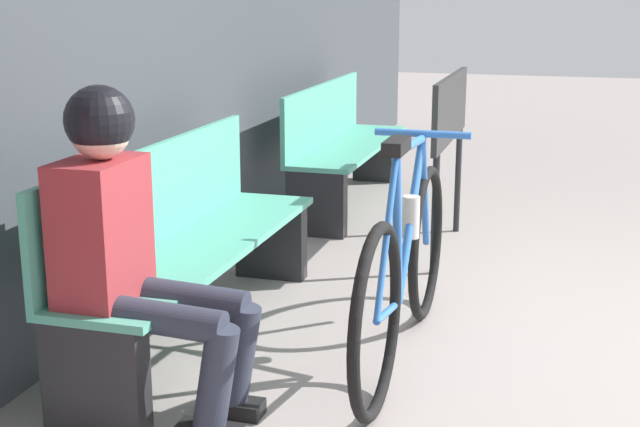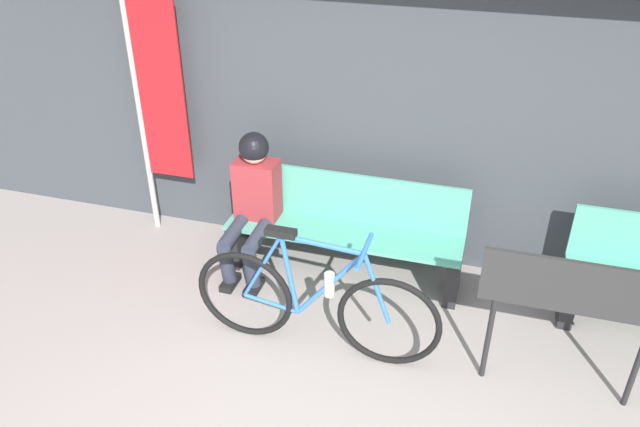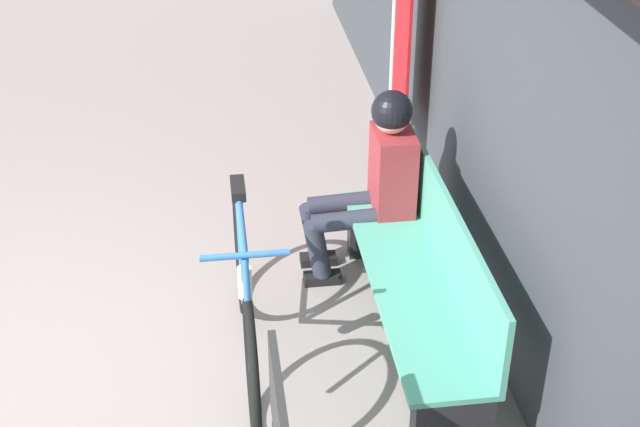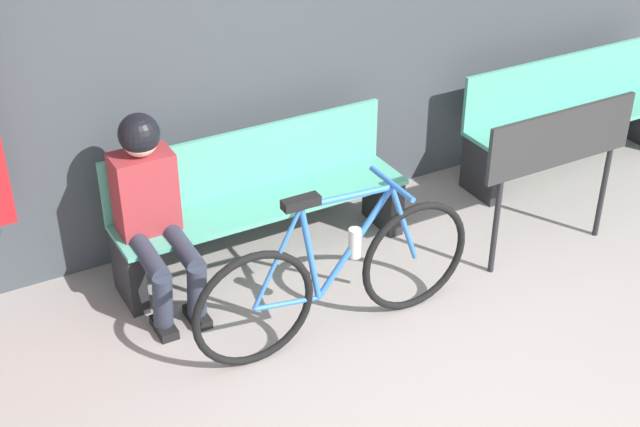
{
  "view_description": "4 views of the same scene",
  "coord_description": "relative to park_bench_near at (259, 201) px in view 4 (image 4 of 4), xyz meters",
  "views": [
    {
      "loc": [
        -3.5,
        0.48,
        1.45
      ],
      "look_at": [
        -0.25,
        1.43,
        0.59
      ],
      "focal_mm": 50.0,
      "sensor_mm": 36.0,
      "label": 1
    },
    {
      "loc": [
        0.75,
        -1.99,
        3.02
      ],
      "look_at": [
        -0.3,
        1.54,
        0.81
      ],
      "focal_mm": 35.0,
      "sensor_mm": 36.0,
      "label": 2
    },
    {
      "loc": [
        3.42,
        0.99,
        3.05
      ],
      "look_at": [
        -0.2,
        1.47,
        0.87
      ],
      "focal_mm": 50.0,
      "sensor_mm": 36.0,
      "label": 3
    },
    {
      "loc": [
        -2.2,
        -2.29,
        3.14
      ],
      "look_at": [
        -0.14,
        1.41,
        0.59
      ],
      "focal_mm": 50.0,
      "sensor_mm": 36.0,
      "label": 4
    }
  ],
  "objects": [
    {
      "name": "person_seated",
      "position": [
        -0.71,
        -0.12,
        0.26
      ],
      "size": [
        0.34,
        0.64,
        1.15
      ],
      "color": "#2D3342",
      "rests_on": "ground_plane"
    },
    {
      "name": "park_bench_far",
      "position": [
        2.51,
        -0.0,
        -0.0
      ],
      "size": [
        1.73,
        0.42,
        0.82
      ],
      "color": "#51A88E",
      "rests_on": "ground_plane"
    },
    {
      "name": "signboard",
      "position": [
        1.59,
        -0.85,
        0.36
      ],
      "size": [
        1.08,
        0.04,
        0.99
      ],
      "color": "#232326",
      "rests_on": "ground_plane"
    },
    {
      "name": "bicycle",
      "position": [
        0.03,
        -0.91,
        -0.01
      ],
      "size": [
        1.69,
        0.4,
        0.93
      ],
      "color": "black",
      "rests_on": "ground_plane"
    },
    {
      "name": "park_bench_near",
      "position": [
        0.0,
        0.0,
        0.0
      ],
      "size": [
        1.84,
        0.42,
        0.82
      ],
      "color": "#51A88E",
      "rests_on": "ground_plane"
    }
  ]
}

